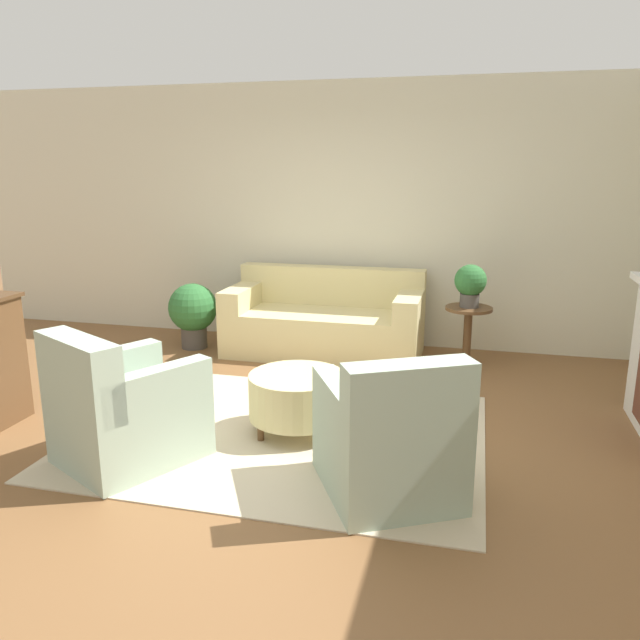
# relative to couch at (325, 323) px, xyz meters

# --- Properties ---
(ground_plane) EXTENTS (16.00, 16.00, 0.00)m
(ground_plane) POSITION_rel_couch_xyz_m (0.19, -2.11, -0.32)
(ground_plane) COLOR brown
(wall_back) EXTENTS (9.23, 0.12, 2.80)m
(wall_back) POSITION_rel_couch_xyz_m (0.19, 0.57, 1.08)
(wall_back) COLOR beige
(wall_back) RESTS_ON ground_plane
(rug) EXTENTS (2.91, 2.26, 0.01)m
(rug) POSITION_rel_couch_xyz_m (0.19, -2.11, -0.32)
(rug) COLOR beige
(rug) RESTS_ON ground_plane
(couch) EXTENTS (2.01, 0.90, 0.87)m
(couch) POSITION_rel_couch_xyz_m (0.00, 0.00, 0.00)
(couch) COLOR beige
(couch) RESTS_ON ground_plane
(armchair_left) EXTENTS (1.03, 1.08, 0.90)m
(armchair_left) POSITION_rel_couch_xyz_m (-0.69, -2.76, 0.03)
(armchair_left) COLOR #9EB29E
(armchair_left) RESTS_ON rug
(armchair_right) EXTENTS (1.03, 1.08, 0.90)m
(armchair_right) POSITION_rel_couch_xyz_m (1.08, -2.76, 0.03)
(armchair_right) COLOR #9EB29E
(armchair_right) RESTS_ON rug
(ottoman_table) EXTENTS (0.71, 0.71, 0.44)m
(ottoman_table) POSITION_rel_couch_xyz_m (0.29, -2.04, -0.03)
(ottoman_table) COLOR beige
(ottoman_table) RESTS_ON rug
(side_table) EXTENTS (0.45, 0.45, 0.60)m
(side_table) POSITION_rel_couch_xyz_m (1.46, -0.12, 0.08)
(side_table) COLOR brown
(side_table) RESTS_ON ground_plane
(potted_plant_on_side_table) EXTENTS (0.30, 0.30, 0.41)m
(potted_plant_on_side_table) POSITION_rel_couch_xyz_m (1.46, -0.12, 0.51)
(potted_plant_on_side_table) COLOR #4C4742
(potted_plant_on_side_table) RESTS_ON side_table
(potted_plant_floor) EXTENTS (0.52, 0.52, 0.71)m
(potted_plant_floor) POSITION_rel_couch_xyz_m (-1.43, -0.16, 0.08)
(potted_plant_floor) COLOR #4C4742
(potted_plant_floor) RESTS_ON ground_plane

